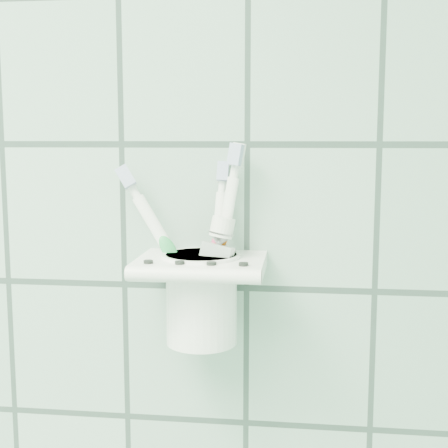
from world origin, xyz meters
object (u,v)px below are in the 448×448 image
at_px(toothbrush_orange, 207,237).
at_px(toothbrush_blue, 210,249).
at_px(cup, 202,295).
at_px(holder_bracket, 201,266).
at_px(toothbrush_pink, 219,237).
at_px(toothpaste_tube, 199,269).

bearing_deg(toothbrush_orange, toothbrush_blue, -55.22).
bearing_deg(cup, holder_bracket, -80.92).
bearing_deg(toothbrush_pink, cup, 154.56).
bearing_deg(toothpaste_tube, cup, 107.72).
bearing_deg(cup, toothbrush_blue, -35.69).
bearing_deg(toothbrush_blue, holder_bracket, 159.84).
height_order(cup, toothbrush_blue, toothbrush_blue).
distance_m(cup, toothbrush_orange, 0.06).
relative_size(holder_bracket, cup, 1.37).
distance_m(holder_bracket, toothbrush_orange, 0.03).
xyz_separation_m(holder_bracket, toothbrush_orange, (0.00, 0.02, 0.03)).
height_order(holder_bracket, toothbrush_blue, toothbrush_blue).
relative_size(toothbrush_pink, toothbrush_blue, 1.08).
xyz_separation_m(cup, toothbrush_orange, (0.00, 0.01, 0.06)).
bearing_deg(toothpaste_tube, toothbrush_blue, 60.58).
bearing_deg(holder_bracket, cup, 99.08).
distance_m(toothbrush_orange, toothpaste_tube, 0.04).
relative_size(holder_bracket, toothbrush_orange, 0.64).
height_order(toothbrush_blue, toothbrush_orange, toothbrush_orange).
bearing_deg(toothbrush_pink, toothbrush_blue, -164.97).
xyz_separation_m(toothbrush_blue, toothbrush_orange, (-0.01, 0.02, 0.01)).
bearing_deg(holder_bracket, toothbrush_pink, 7.75).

